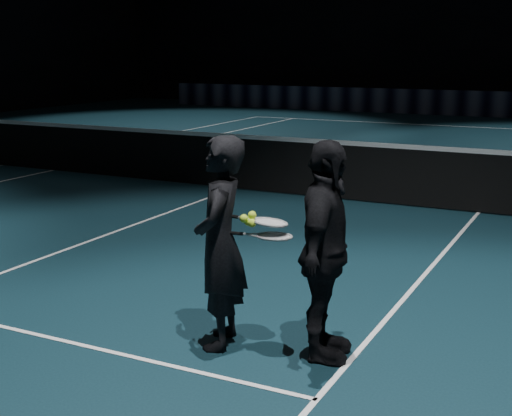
% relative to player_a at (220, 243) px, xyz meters
% --- Properties ---
extents(floor, '(36.00, 36.00, 0.00)m').
position_rel_player_a_xyz_m(floor, '(-3.05, 5.86, -0.86)').
color(floor, black).
rests_on(floor, ground).
extents(court_lines, '(10.98, 23.78, 0.01)m').
position_rel_player_a_xyz_m(court_lines, '(-3.05, 5.86, -0.86)').
color(court_lines, white).
rests_on(court_lines, floor).
extents(net_mesh, '(12.80, 0.02, 0.86)m').
position_rel_player_a_xyz_m(net_mesh, '(-3.05, 5.86, -0.41)').
color(net_mesh, black).
rests_on(net_mesh, floor).
extents(net_tape, '(12.80, 0.03, 0.07)m').
position_rel_player_a_xyz_m(net_tape, '(-3.05, 5.86, 0.05)').
color(net_tape, white).
rests_on(net_tape, net_mesh).
extents(sponsor_backdrop, '(22.00, 0.15, 0.90)m').
position_rel_player_a_xyz_m(sponsor_backdrop, '(-3.05, 21.36, -0.41)').
color(sponsor_backdrop, black).
rests_on(sponsor_backdrop, floor).
extents(player_a, '(0.59, 0.72, 1.72)m').
position_rel_player_a_xyz_m(player_a, '(0.00, 0.00, 0.00)').
color(player_a, black).
rests_on(player_a, floor).
extents(player_b, '(0.61, 1.07, 1.72)m').
position_rel_player_a_xyz_m(player_b, '(0.84, 0.14, 0.00)').
color(player_b, black).
rests_on(player_b, floor).
extents(racket_lower, '(0.71, 0.33, 0.03)m').
position_rel_player_a_xyz_m(racket_lower, '(0.44, 0.07, 0.09)').
color(racket_lower, black).
rests_on(racket_lower, player_a).
extents(racket_upper, '(0.71, 0.37, 0.10)m').
position_rel_player_a_xyz_m(racket_upper, '(0.39, 0.11, 0.19)').
color(racket_upper, black).
rests_on(racket_upper, player_b).
extents(tennis_balls, '(0.12, 0.10, 0.12)m').
position_rel_player_a_xyz_m(tennis_balls, '(0.25, 0.05, 0.21)').
color(tennis_balls, '#C0E330').
rests_on(tennis_balls, racket_upper).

